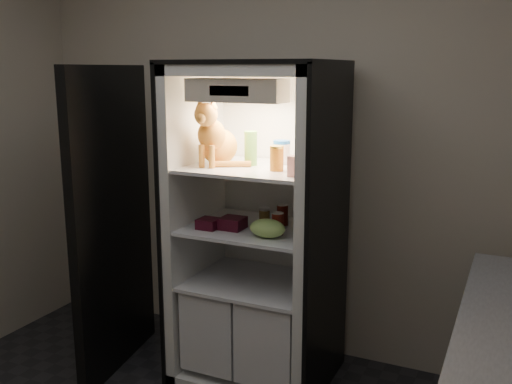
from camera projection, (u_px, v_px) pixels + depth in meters
room_shell at (91, 131)px, 1.97m from camera, size 3.60×3.60×3.60m
refrigerator at (259, 248)px, 3.37m from camera, size 0.90×0.72×1.88m
fridge_door at (112, 224)px, 3.43m from camera, size 0.20×0.87×1.85m
tabby_cat at (216, 139)px, 3.23m from camera, size 0.33×0.37×0.39m
parmesan_shaker at (251, 148)px, 3.23m from camera, size 0.07×0.07×0.19m
mayo_tub at (282, 152)px, 3.27m from camera, size 0.10×0.10×0.14m
salsa_jar at (277, 158)px, 3.06m from camera, size 0.08×0.08×0.13m
pepper_jar at (313, 151)px, 3.13m from camera, size 0.11×0.11×0.19m
cream_carton at (295, 166)px, 2.90m from camera, size 0.06×0.06×0.11m
soda_can_a at (282, 215)px, 3.30m from camera, size 0.07×0.07×0.12m
soda_can_b at (299, 220)px, 3.20m from camera, size 0.06×0.06×0.12m
soda_can_c at (278, 223)px, 3.11m from camera, size 0.07×0.07×0.12m
condiment_jar at (264, 216)px, 3.34m from camera, size 0.06×0.06×0.09m
grape_bag at (267, 228)px, 3.06m from camera, size 0.20×0.15×0.10m
berry_box_left at (209, 224)px, 3.23m from camera, size 0.11×0.11×0.06m
berry_box_right at (232, 223)px, 3.22m from camera, size 0.13×0.13×0.07m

